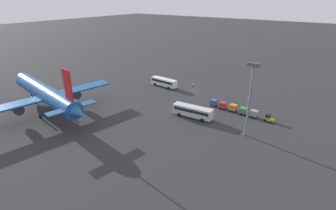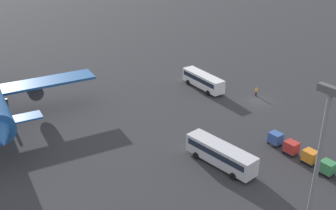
{
  "view_description": "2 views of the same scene",
  "coord_description": "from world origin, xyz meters",
  "px_view_note": "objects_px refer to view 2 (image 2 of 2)",
  "views": [
    {
      "loc": [
        -44.77,
        78.66,
        31.63
      ],
      "look_at": [
        -6.18,
        25.58,
        3.94
      ],
      "focal_mm": 28.0,
      "sensor_mm": 36.0,
      "label": 1
    },
    {
      "loc": [
        -47.3,
        57.96,
        34.07
      ],
      "look_at": [
        1.86,
        20.41,
        4.34
      ],
      "focal_mm": 45.0,
      "sensor_mm": 36.0,
      "label": 2
    }
  ],
  "objects_px": {
    "worker_person": "(256,92)",
    "cargo_cart_blue": "(276,138)",
    "shuttle_bus_near": "(203,80)",
    "shuttle_bus_far": "(221,153)",
    "cargo_cart_red": "(291,147)",
    "cargo_cart_green": "(328,167)",
    "cargo_cart_orange": "(310,156)"
  },
  "relations": [
    {
      "from": "shuttle_bus_far",
      "to": "cargo_cart_blue",
      "type": "distance_m",
      "value": 10.76
    },
    {
      "from": "shuttle_bus_far",
      "to": "cargo_cart_green",
      "type": "height_order",
      "value": "shuttle_bus_far"
    },
    {
      "from": "shuttle_bus_far",
      "to": "cargo_cart_red",
      "type": "xyz_separation_m",
      "value": [
        -4.33,
        -10.43,
        -0.73
      ]
    },
    {
      "from": "shuttle_bus_far",
      "to": "cargo_cart_green",
      "type": "bearing_deg",
      "value": -141.65
    },
    {
      "from": "cargo_cart_green",
      "to": "cargo_cart_blue",
      "type": "xyz_separation_m",
      "value": [
        9.59,
        -0.61,
        0.0
      ]
    },
    {
      "from": "shuttle_bus_far",
      "to": "worker_person",
      "type": "distance_m",
      "value": 25.97
    },
    {
      "from": "cargo_cart_orange",
      "to": "cargo_cart_red",
      "type": "bearing_deg",
      "value": 1.79
    },
    {
      "from": "cargo_cart_orange",
      "to": "cargo_cart_red",
      "type": "height_order",
      "value": "same"
    },
    {
      "from": "shuttle_bus_far",
      "to": "cargo_cart_blue",
      "type": "xyz_separation_m",
      "value": [
        -1.13,
        -10.68,
        -0.73
      ]
    },
    {
      "from": "cargo_cart_green",
      "to": "shuttle_bus_near",
      "type": "bearing_deg",
      "value": -11.05
    },
    {
      "from": "cargo_cart_red",
      "to": "shuttle_bus_far",
      "type": "bearing_deg",
      "value": 67.47
    },
    {
      "from": "cargo_cart_green",
      "to": "cargo_cart_orange",
      "type": "distance_m",
      "value": 3.23
    },
    {
      "from": "shuttle_bus_near",
      "to": "worker_person",
      "type": "distance_m",
      "value": 10.82
    },
    {
      "from": "shuttle_bus_far",
      "to": "cargo_cart_blue",
      "type": "height_order",
      "value": "shuttle_bus_far"
    },
    {
      "from": "cargo_cart_green",
      "to": "shuttle_bus_far",
      "type": "bearing_deg",
      "value": 43.21
    },
    {
      "from": "shuttle_bus_near",
      "to": "cargo_cart_orange",
      "type": "distance_m",
      "value": 30.47
    },
    {
      "from": "shuttle_bus_far",
      "to": "cargo_cart_green",
      "type": "xyz_separation_m",
      "value": [
        -10.72,
        -10.07,
        -0.73
      ]
    },
    {
      "from": "cargo_cart_orange",
      "to": "cargo_cart_red",
      "type": "xyz_separation_m",
      "value": [
        3.2,
        0.1,
        0.0
      ]
    },
    {
      "from": "worker_person",
      "to": "cargo_cart_orange",
      "type": "relative_size",
      "value": 0.84
    },
    {
      "from": "shuttle_bus_far",
      "to": "worker_person",
      "type": "xyz_separation_m",
      "value": [
        13.26,
        -22.31,
        -1.05
      ]
    },
    {
      "from": "shuttle_bus_far",
      "to": "cargo_cart_orange",
      "type": "bearing_deg",
      "value": -130.41
    },
    {
      "from": "worker_person",
      "to": "cargo_cart_red",
      "type": "xyz_separation_m",
      "value": [
        -17.58,
        11.88,
        0.32
      ]
    },
    {
      "from": "worker_person",
      "to": "cargo_cart_green",
      "type": "height_order",
      "value": "cargo_cart_green"
    },
    {
      "from": "shuttle_bus_far",
      "to": "cargo_cart_red",
      "type": "height_order",
      "value": "shuttle_bus_far"
    },
    {
      "from": "shuttle_bus_near",
      "to": "worker_person",
      "type": "bearing_deg",
      "value": -144.51
    },
    {
      "from": "worker_person",
      "to": "cargo_cart_blue",
      "type": "height_order",
      "value": "cargo_cart_blue"
    },
    {
      "from": "worker_person",
      "to": "cargo_cart_green",
      "type": "distance_m",
      "value": 26.92
    },
    {
      "from": "cargo_cart_red",
      "to": "cargo_cart_blue",
      "type": "xyz_separation_m",
      "value": [
        3.2,
        -0.25,
        0.0
      ]
    },
    {
      "from": "shuttle_bus_near",
      "to": "cargo_cart_green",
      "type": "xyz_separation_m",
      "value": [
        -33.07,
        6.46,
        -0.66
      ]
    },
    {
      "from": "worker_person",
      "to": "cargo_cart_green",
      "type": "relative_size",
      "value": 0.84
    },
    {
      "from": "cargo_cart_red",
      "to": "worker_person",
      "type": "bearing_deg",
      "value": -34.04
    },
    {
      "from": "cargo_cart_orange",
      "to": "cargo_cart_red",
      "type": "distance_m",
      "value": 3.2
    }
  ]
}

